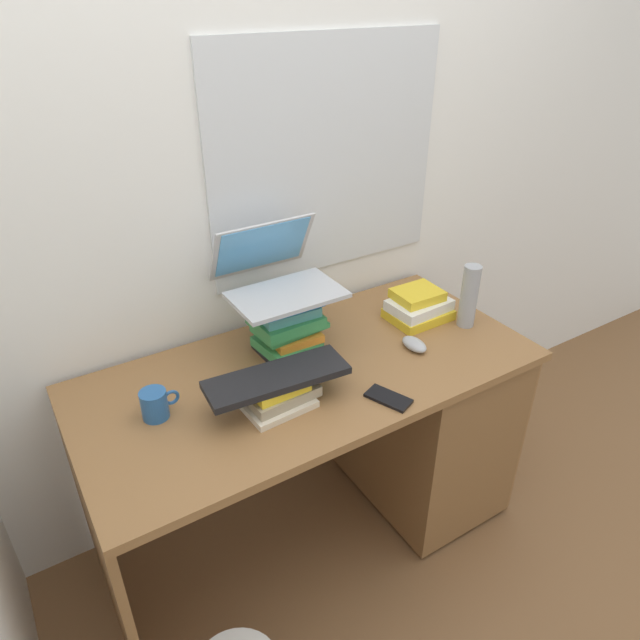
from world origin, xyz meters
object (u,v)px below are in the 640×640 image
at_px(desk, 401,417).
at_px(laptop, 276,274).
at_px(keyboard, 277,377).
at_px(computer_mouse, 414,344).
at_px(book_stack_side, 418,306).
at_px(book_stack_tall, 288,326).
at_px(mug, 155,404).
at_px(cell_phone, 388,398).
at_px(book_stack_keyboard_riser, 277,392).
at_px(water_bottle, 469,296).

bearing_deg(desk, laptop, 150.38).
bearing_deg(keyboard, desk, 11.65).
bearing_deg(desk, computer_mouse, -110.50).
xyz_separation_m(book_stack_side, keyboard, (-0.68, -0.17, 0.04)).
distance_m(book_stack_tall, book_stack_side, 0.52).
bearing_deg(mug, cell_phone, -25.34).
xyz_separation_m(book_stack_keyboard_riser, laptop, (0.16, 0.29, 0.22)).
distance_m(book_stack_tall, cell_phone, 0.42).
relative_size(desk, cell_phone, 10.92).
xyz_separation_m(keyboard, water_bottle, (0.79, 0.04, 0.02)).
bearing_deg(book_stack_keyboard_riser, laptop, 60.53).
bearing_deg(book_stack_tall, desk, -21.35).
bearing_deg(water_bottle, mug, 175.28).
distance_m(computer_mouse, water_bottle, 0.28).
relative_size(desk, keyboard, 3.54).
xyz_separation_m(book_stack_keyboard_riser, computer_mouse, (0.53, 0.01, -0.02)).
bearing_deg(book_stack_side, keyboard, -166.22).
bearing_deg(cell_phone, water_bottle, -0.17).
distance_m(desk, book_stack_keyboard_riser, 0.68).
xyz_separation_m(book_stack_keyboard_riser, keyboard, (0.00, -0.00, 0.06)).
bearing_deg(book_stack_tall, water_bottle, -16.37).
bearing_deg(water_bottle, cell_phone, -158.59).
bearing_deg(mug, book_stack_tall, 10.95).
relative_size(computer_mouse, mug, 0.92).
relative_size(book_stack_side, laptop, 0.64).
relative_size(book_stack_tall, cell_phone, 1.76).
bearing_deg(book_stack_tall, computer_mouse, -29.63).
xyz_separation_m(book_stack_side, laptop, (-0.51, 0.12, 0.21)).
xyz_separation_m(book_stack_tall, computer_mouse, (0.37, -0.21, -0.08)).
distance_m(keyboard, water_bottle, 0.79).
bearing_deg(book_stack_side, desk, -141.97).
height_order(mug, cell_phone, mug).
relative_size(book_stack_side, water_bottle, 0.96).
relative_size(desk, mug, 13.16).
bearing_deg(desk, keyboard, -172.91).
relative_size(book_stack_tall, book_stack_side, 1.07).
bearing_deg(computer_mouse, desk, 69.50).
distance_m(laptop, cell_phone, 0.53).
bearing_deg(book_stack_side, mug, -177.87).
xyz_separation_m(desk, laptop, (-0.39, 0.22, 0.62)).
bearing_deg(book_stack_side, book_stack_tall, 173.78).
height_order(book_stack_tall, computer_mouse, book_stack_tall).
relative_size(book_stack_keyboard_riser, laptop, 0.65).
relative_size(book_stack_side, keyboard, 0.53).
distance_m(water_bottle, cell_phone, 0.55).
bearing_deg(desk, water_bottle, -7.67).
height_order(book_stack_side, water_bottle, water_bottle).
relative_size(keyboard, mug, 3.72).
xyz_separation_m(book_stack_tall, keyboard, (-0.16, -0.22, -0.01)).
bearing_deg(water_bottle, desk, 172.33).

